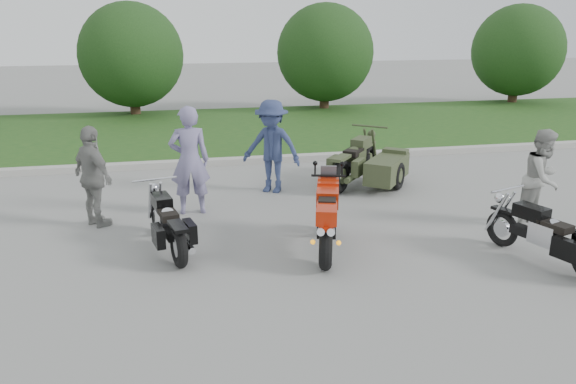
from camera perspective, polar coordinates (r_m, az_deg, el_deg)
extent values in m
plane|color=gray|center=(8.17, 1.71, -7.17)|extent=(80.00, 80.00, 0.00)
cube|color=#ABA8A0|center=(13.76, -4.13, 3.22)|extent=(60.00, 0.30, 0.15)
cube|color=#3D6121|center=(17.79, -5.98, 6.32)|extent=(60.00, 8.00, 0.14)
cylinder|color=#3F2B1C|center=(20.96, -15.30, 8.90)|extent=(0.36, 0.36, 1.20)
sphere|color=#1A3814|center=(20.81, -15.65, 13.26)|extent=(3.60, 3.60, 3.60)
cylinder|color=#3F2B1C|center=(21.71, 3.71, 9.72)|extent=(0.36, 0.36, 1.20)
sphere|color=#1A3814|center=(21.56, 3.80, 13.94)|extent=(3.60, 3.60, 3.60)
cylinder|color=#3F2B1C|center=(25.05, 21.91, 9.53)|extent=(0.36, 0.36, 1.20)
sphere|color=#1A3814|center=(24.92, 22.32, 13.17)|extent=(3.60, 3.60, 3.60)
torus|color=black|center=(7.86, 3.85, -5.84)|extent=(0.35, 0.63, 0.60)
torus|color=black|center=(9.17, 4.04, -2.48)|extent=(0.28, 0.59, 0.58)
cube|color=black|center=(8.38, 3.98, -2.63)|extent=(0.51, 0.92, 0.34)
cube|color=#B11F07|center=(8.51, 4.05, -0.46)|extent=(0.47, 0.61, 0.25)
cube|color=#B11F07|center=(7.90, 3.95, -2.17)|extent=(0.43, 0.60, 0.21)
cube|color=black|center=(8.17, 4.01, -0.94)|extent=(0.34, 0.40, 0.10)
cube|color=#B11F07|center=(8.87, 4.08, -0.01)|extent=(0.43, 0.47, 0.39)
cylinder|color=silver|center=(7.70, 3.38, -3.91)|extent=(0.23, 0.46, 0.21)
cylinder|color=silver|center=(7.69, 4.40, -3.94)|extent=(0.23, 0.46, 0.21)
torus|color=black|center=(8.05, -11.02, -5.56)|extent=(0.28, 0.62, 0.60)
torus|color=black|center=(9.39, -13.16, -2.49)|extent=(0.23, 0.57, 0.56)
cube|color=black|center=(8.69, -12.21, -3.42)|extent=(0.42, 1.08, 0.12)
cube|color=silver|center=(8.67, -12.24, -2.98)|extent=(0.35, 0.45, 0.31)
cube|color=black|center=(8.83, -12.72, -0.93)|extent=(0.35, 0.53, 0.19)
cube|color=black|center=(8.49, -12.10, -2.25)|extent=(0.34, 0.48, 0.11)
cube|color=black|center=(7.94, -11.15, -3.44)|extent=(0.30, 0.52, 0.05)
cylinder|color=silver|center=(8.48, -10.64, -4.73)|extent=(0.30, 0.97, 0.09)
torus|color=black|center=(9.25, 20.91, -3.50)|extent=(0.28, 0.57, 0.56)
cube|color=black|center=(8.83, 24.62, -4.31)|extent=(0.52, 1.06, 0.12)
cube|color=silver|center=(8.81, 24.67, -3.88)|extent=(0.38, 0.46, 0.31)
cube|color=black|center=(8.87, 23.49, -1.89)|extent=(0.39, 0.54, 0.19)
cube|color=black|center=(8.69, 25.51, -3.15)|extent=(0.38, 0.50, 0.11)
cylinder|color=silver|center=(8.84, 26.74, -5.42)|extent=(0.40, 0.95, 0.09)
torus|color=black|center=(11.33, 5.36, 1.62)|extent=(0.58, 0.66, 0.71)
torus|color=black|center=(12.89, 8.18, 3.32)|extent=(0.51, 0.60, 0.66)
cube|color=black|center=(12.08, 6.88, 2.95)|extent=(0.96, 1.11, 0.15)
cube|color=#384226|center=(12.06, 6.89, 3.34)|extent=(0.53, 0.56, 0.36)
cube|color=#384226|center=(12.28, 7.44, 4.96)|extent=(0.58, 0.63, 0.23)
cube|color=black|center=(11.88, 6.66, 4.06)|extent=(0.55, 0.59, 0.12)
cube|color=#384226|center=(11.23, 5.41, 3.45)|extent=(0.53, 0.59, 0.06)
cylinder|color=#384226|center=(11.73, 7.09, 1.78)|extent=(0.79, 0.96, 0.10)
cube|color=#384226|center=(11.77, 10.02, 2.34)|extent=(1.29, 1.41, 0.47)
torus|color=black|center=(11.74, 11.19, 1.59)|extent=(0.46, 0.53, 0.58)
imported|color=gray|center=(10.10, -9.98, 3.18)|extent=(0.71, 0.47, 1.95)
imported|color=#9C9C97|center=(10.26, 24.42, 1.27)|extent=(1.02, 0.96, 1.66)
imported|color=navy|center=(11.25, -1.67, 4.63)|extent=(1.39, 1.22, 1.87)
imported|color=gray|center=(9.87, -19.17, 1.46)|extent=(0.94, 1.05, 1.72)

